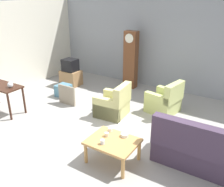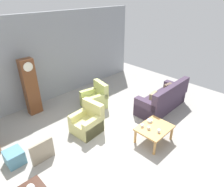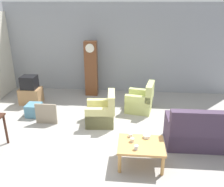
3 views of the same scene
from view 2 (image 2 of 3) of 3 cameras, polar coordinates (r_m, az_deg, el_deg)
The scene contains 13 objects.
ground_plane at distance 5.97m, azimuth 1.31°, elevation -12.84°, with size 10.40×10.40×0.00m, color #999691.
garage_door_wall at distance 7.82m, azimuth -18.21°, elevation 9.41°, with size 8.40×0.16×3.20m, color gray.
couch_floral at distance 7.35m, azimuth 14.28°, elevation -1.87°, with size 2.11×0.90×1.04m.
armchair_olive_near at distance 6.12m, azimuth -7.02°, elevation -8.28°, with size 0.85×0.83×0.92m.
armchair_olive_far at distance 7.31m, azimuth -4.93°, elevation -1.64°, with size 0.92×0.89×0.92m.
coffee_table_wood at distance 5.78m, azimuth 11.99°, elevation -9.98°, with size 0.96×0.76×0.48m.
grandfather_clock at distance 7.17m, azimuth -22.27°, elevation 1.70°, with size 0.44×0.30×1.96m.
framed_picture_leaning at distance 5.45m, azimuth -19.26°, elevation -15.43°, with size 0.60×0.05×0.59m, color gray.
storage_box_blue at distance 5.73m, azimuth -26.12°, elevation -16.04°, with size 0.41×0.43×0.37m, color teal.
cup_white_porcelain at distance 5.67m, azimuth 8.59°, elevation -9.05°, with size 0.09×0.09×0.08m, color white.
cup_blue_rimmed at distance 5.56m, azimuth 13.22°, elevation -10.37°, with size 0.08×0.08×0.09m, color silver.
cup_cream_tall at distance 5.61m, azimuth 10.43°, elevation -9.67°, with size 0.09×0.09×0.08m, color beige.
bowl_white_stacked at distance 5.91m, azimuth 10.74°, elevation -7.65°, with size 0.15×0.15×0.07m, color white.
Camera 2 is at (-3.29, -3.11, 3.89)m, focal length 31.97 mm.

